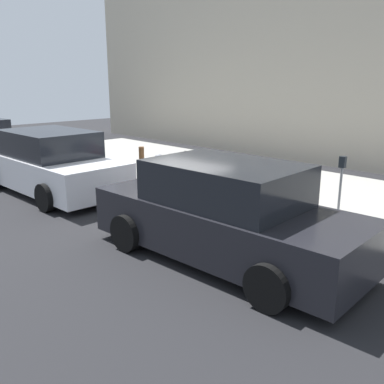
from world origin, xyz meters
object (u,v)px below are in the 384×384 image
(parking_meter, at_px, (341,179))
(suitcase_teal_4, at_px, (211,178))
(suitcase_silver_1, at_px, (262,188))
(suitcase_red_3, at_px, (228,184))
(suitcase_black_7, at_px, (174,173))
(suitcase_maroon_2, at_px, (243,186))
(fire_hydrant, at_px, (159,166))
(parked_car_white_1, at_px, (51,164))
(suitcase_olive_5, at_px, (201,178))
(bollard_post, at_px, (142,162))
(suitcase_black_0, at_px, (280,195))
(parked_car_charcoal_0, at_px, (225,215))
(suitcase_navy_6, at_px, (189,172))

(parking_meter, bearing_deg, suitcase_teal_4, 5.32)
(suitcase_silver_1, xyz_separation_m, suitcase_red_3, (0.99, -0.01, -0.07))
(suitcase_silver_1, relative_size, suitcase_black_7, 1.20)
(suitcase_maroon_2, xyz_separation_m, fire_hydrant, (3.03, -0.05, 0.04))
(suitcase_black_7, relative_size, parked_car_white_1, 0.17)
(suitcase_olive_5, height_order, bollard_post, bollard_post)
(suitcase_silver_1, height_order, suitcase_teal_4, suitcase_silver_1)
(suitcase_black_0, relative_size, suitcase_black_7, 1.08)
(parked_car_white_1, bearing_deg, suitcase_teal_4, -142.59)
(parked_car_white_1, bearing_deg, parked_car_charcoal_0, 180.00)
(parking_meter, bearing_deg, parked_car_charcoal_0, 79.17)
(suitcase_teal_4, relative_size, suitcase_navy_6, 1.02)
(suitcase_red_3, relative_size, bollard_post, 0.74)
(parked_car_charcoal_0, bearing_deg, suitcase_black_0, -75.28)
(suitcase_black_7, distance_m, parked_car_white_1, 3.19)
(bollard_post, xyz_separation_m, parked_car_white_1, (0.68, 2.41, 0.18))
(suitcase_silver_1, relative_size, suitcase_red_3, 1.51)
(suitcase_maroon_2, relative_size, suitcase_red_3, 1.58)
(suitcase_olive_5, height_order, suitcase_navy_6, suitcase_navy_6)
(suitcase_black_0, relative_size, suitcase_olive_5, 1.03)
(parked_car_white_1, bearing_deg, fire_hydrant, -115.99)
(suitcase_black_7, bearing_deg, suitcase_teal_4, -178.86)
(suitcase_black_0, relative_size, suitcase_teal_4, 0.93)
(suitcase_red_3, bearing_deg, suitcase_black_0, 179.62)
(fire_hydrant, bearing_deg, bollard_post, 14.68)
(suitcase_teal_4, relative_size, parked_car_white_1, 0.20)
(bollard_post, bearing_deg, suitcase_silver_1, -177.59)
(suitcase_teal_4, distance_m, fire_hydrant, 2.04)
(suitcase_teal_4, xyz_separation_m, parked_car_white_1, (3.29, 2.51, 0.24))
(suitcase_silver_1, distance_m, suitcase_olive_5, 1.92)
(suitcase_maroon_2, distance_m, parking_meter, 2.25)
(suitcase_olive_5, distance_m, suitcase_black_7, 0.89)
(suitcase_black_0, xyz_separation_m, parked_car_charcoal_0, (-0.68, 2.58, 0.31))
(fire_hydrant, bearing_deg, suitcase_olive_5, -178.05)
(suitcase_navy_6, distance_m, fire_hydrant, 1.15)
(suitcase_teal_4, distance_m, bollard_post, 2.61)
(suitcase_black_0, xyz_separation_m, parking_meter, (-1.22, -0.23, 0.52))
(parked_car_charcoal_0, distance_m, parked_car_white_1, 5.92)
(bollard_post, bearing_deg, suitcase_olive_5, -174.61)
(suitcase_silver_1, relative_size, parked_car_charcoal_0, 0.21)
(suitcase_teal_4, bearing_deg, bollard_post, 2.29)
(suitcase_silver_1, relative_size, fire_hydrant, 1.33)
(suitcase_navy_6, bearing_deg, suitcase_maroon_2, 176.47)
(fire_hydrant, bearing_deg, suitcase_black_7, 174.28)
(suitcase_silver_1, height_order, parking_meter, parking_meter)
(parked_car_charcoal_0, bearing_deg, parked_car_white_1, 0.00)
(bollard_post, relative_size, parked_car_white_1, 0.18)
(suitcase_olive_5, bearing_deg, bollard_post, 5.39)
(suitcase_teal_4, relative_size, suitcase_black_7, 1.16)
(suitcase_teal_4, bearing_deg, suitcase_navy_6, -6.83)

